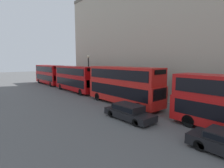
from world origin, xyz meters
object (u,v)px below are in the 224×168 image
Objects in this scene: bus_second_in_queue at (123,84)px; pedestrian at (217,110)px; bus_third_in_queue at (76,78)px; car_hatchback at (129,111)px; bus_trailing at (49,74)px.

pedestrian is at bearing -73.25° from bus_second_in_queue.
bus_second_in_queue is 9.81m from pedestrian.
bus_second_in_queue is 0.98× the size of bus_third_in_queue.
bus_second_in_queue is at bearing 51.89° from car_hatchback.
bus_second_in_queue is 2.16× the size of car_hatchback.
bus_second_in_queue is at bearing -90.00° from bus_third_in_queue.
bus_second_in_queue reaches higher than bus_third_in_queue.
bus_trailing is at bearing 90.00° from bus_third_in_queue.
bus_second_in_queue is 11.66m from bus_third_in_queue.
car_hatchback is (-3.40, -4.34, -1.74)m from bus_second_in_queue.
bus_second_in_queue is at bearing 106.75° from pedestrian.
bus_second_in_queue is 23.81m from bus_trailing.
car_hatchback is 2.90× the size of pedestrian.
bus_third_in_queue is 12.15m from bus_trailing.
car_hatchback is at bearing 141.50° from pedestrian.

